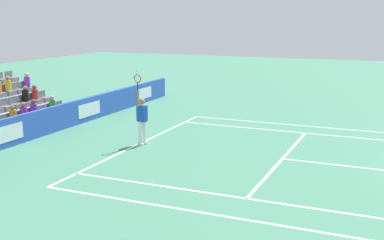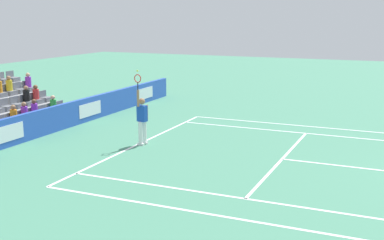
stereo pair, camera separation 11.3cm
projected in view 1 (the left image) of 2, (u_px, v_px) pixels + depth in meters
line_baseline at (141, 143)px, 19.25m from camera, size 10.97×0.10×0.01m
line_service at (282, 159)px, 17.13m from camera, size 8.23×0.10×0.01m
line_centre_service at (382, 170)px, 15.90m from camera, size 0.10×6.40×0.01m
line_singles_sideline_left at (263, 201)px, 13.26m from camera, size 0.10×11.89×0.01m
line_singles_sideline_right at (316, 134)px, 20.66m from camera, size 0.10×11.89×0.01m
line_doubles_sideline_left at (248, 220)px, 12.03m from camera, size 0.10×11.89×0.01m
line_doubles_sideline_right at (322, 127)px, 21.89m from camera, size 0.10×11.89×0.01m
line_centre_mark at (143, 143)px, 19.22m from camera, size 0.10×0.20×0.01m
sponsor_barrier at (51, 120)px, 20.79m from camera, size 20.98×0.22×1.09m
tennis_player at (142, 119)px, 18.81m from camera, size 0.52×0.39×2.85m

